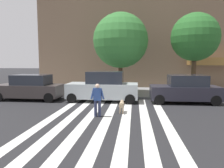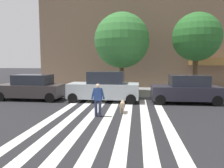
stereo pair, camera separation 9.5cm
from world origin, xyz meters
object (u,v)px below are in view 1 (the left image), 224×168
Objects in this scene: street_tree_nearest at (121,41)px; dog_on_leash at (122,105)px; parked_car_near_curb at (30,88)px; pedestrian_dog_walker at (97,98)px; parked_car_behind_first at (103,87)px; parked_car_third_in_line at (185,90)px; street_tree_middle at (195,37)px.

street_tree_nearest is 7.38m from dog_on_leash.
dog_on_leash is (6.72, -3.20, -0.43)m from parked_car_near_curb.
parked_car_near_curb is 6.94m from pedestrian_dog_walker.
parked_car_third_in_line is at bearing 0.01° from parked_car_behind_first.
street_tree_nearest is (0.98, 3.00, 3.44)m from parked_car_behind_first.
street_tree_middle is at bearing -4.78° from street_tree_nearest.
parked_car_third_in_line is 2.68× the size of pedestrian_dog_walker.
parked_car_third_in_line is at bearing 38.94° from pedestrian_dog_walker.
parked_car_third_in_line is 0.68× the size of street_tree_nearest.
parked_car_near_curb is 7.77m from street_tree_nearest.
parked_car_near_curb reaches higher than pedestrian_dog_walker.
parked_car_third_in_line is (5.44, 0.00, -0.08)m from parked_car_behind_first.
street_tree_middle is (1.19, 2.53, 3.65)m from parked_car_third_in_line.
street_tree_middle is at bearing 20.88° from parked_car_behind_first.
dog_on_leash is (1.14, 0.93, -0.48)m from pedestrian_dog_walker.
street_tree_middle is 8.74m from dog_on_leash.
parked_car_near_curb is 4.78× the size of dog_on_leash.
street_tree_middle is at bearing 47.97° from dog_on_leash.
parked_car_behind_first is at bearing -0.00° from parked_car_near_curb.
parked_car_behind_first is 2.93× the size of pedestrian_dog_walker.
parked_car_third_in_line is at bearing 0.01° from parked_car_near_curb.
street_tree_nearest is at bearing 71.95° from parked_car_behind_first.
parked_car_behind_first is at bearing -179.99° from parked_car_third_in_line.
parked_car_third_in_line reaches higher than parked_car_near_curb.
pedestrian_dog_walker is 1.55m from dog_on_leash.
parked_car_behind_first is at bearing 114.48° from dog_on_leash.
parked_car_behind_first reaches higher than parked_car_third_in_line.
parked_car_third_in_line reaches higher than dog_on_leash.
parked_car_near_curb is 1.03× the size of parked_car_third_in_line.
dog_on_leash is at bearing -141.15° from parked_car_third_in_line.
parked_car_near_curb is at bearing -154.31° from street_tree_nearest.
street_tree_nearest reaches higher than pedestrian_dog_walker.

